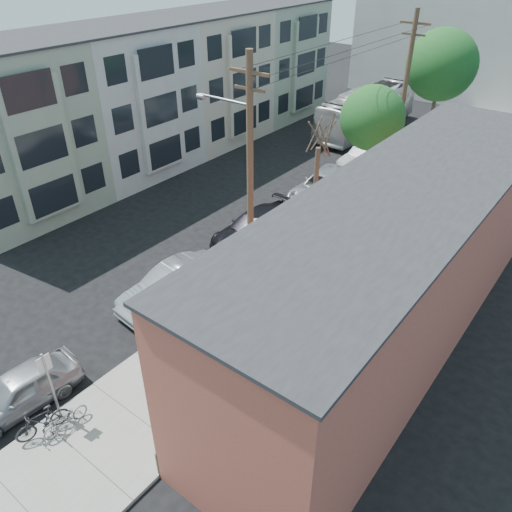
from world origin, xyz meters
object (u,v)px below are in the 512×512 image
Objects in this scene: car_0 at (19,391)px; car_1 at (174,286)px; car_3 at (326,188)px; patio_chair_a at (233,384)px; cyclist at (246,294)px; parking_meter_near at (193,300)px; parked_bike_a at (42,422)px; sign_post at (49,381)px; car_4 at (367,157)px; parked_bike_b at (65,419)px; car_2 at (256,228)px; bus at (367,111)px; tree_leafy_far at (441,65)px; patio_chair_b at (202,412)px; patron_green at (261,338)px; utility_pole_near at (249,173)px; patron_grey at (170,395)px; tree_leafy_mid at (372,118)px; tree_bare at (315,196)px; parking_meter_far at (305,222)px.

car_0 is 0.81× the size of car_1.
car_3 reaches higher than car_0.
cyclist is at bearing 116.33° from patio_chair_a.
parked_bike_a is at bearing -87.88° from parking_meter_near.
cyclist is 0.92× the size of parked_bike_a.
car_4 is (-1.93, 25.39, -1.01)m from sign_post.
car_1 is (-2.12, 6.93, 0.28)m from parked_bike_b.
bus is (-3.65, 19.30, 0.84)m from car_2.
patio_chair_b is at bearing -82.87° from tree_leafy_far.
patron_green is 0.27× the size of car_2.
car_4 is (0.00, 12.37, 0.02)m from car_2.
utility_pole_near is at bearing 112.85° from patio_chair_b.
tree_leafy_far is at bearing -176.29° from patron_grey.
patron_green is at bearing 1.07° from car_1.
cyclist is (-2.54, 3.91, 0.35)m from patio_chair_a.
cyclist is 5.83m from car_2.
tree_leafy_far is 4.42× the size of patron_grey.
tree_leafy_mid reaches higher than patio_chair_a.
bus is at bearing 158.08° from tree_leafy_far.
tree_bare is (0.45, 14.73, 0.82)m from sign_post.
patio_chair_b is (3.40, -12.01, -2.07)m from tree_bare.
car_1 is at bearing 102.84° from sign_post.
sign_post is 1.63× the size of parked_bike_a.
tree_leafy_far is 24.25m from patron_green.
car_0 is at bearing -59.71° from patron_grey.
utility_pole_near is 5.83× the size of parked_bike_a.
car_1 is at bearing 94.22° from car_0.
tree_leafy_far is (0.00, 9.62, 1.15)m from tree_leafy_mid.
tree_leafy_mid is 1.11× the size of car_3.
cyclist is (-2.54, 5.45, 0.35)m from patio_chair_b.
sign_post is at bearing -89.11° from parking_meter_near.
utility_pole_near is at bearing -91.18° from tree_leafy_far.
car_3 is at bearing 99.69° from utility_pole_near.
utility_pole_near reaches higher than patron_green.
tree_leafy_mid is at bearing -61.80° from bus.
patron_green is at bearing 79.28° from parked_bike_a.
parking_meter_far is 0.20× the size of car_3.
car_1 reaches higher than car_4.
car_2 is at bearing 123.47° from utility_pole_near.
parking_meter_near reaches higher than patio_chair_b.
patron_grey is 0.35× the size of car_2.
parking_meter_far is at bearing 48.63° from car_2.
cyclist is 1.01× the size of parked_bike_b.
tree_bare is 2.92× the size of parked_bike_a.
tree_leafy_far is at bearing -100.80° from cyclist.
parked_bike_a is 7.66m from car_1.
car_0 reaches higher than parked_bike_a.
parking_meter_far is at bearing 85.05° from car_1.
sign_post is 0.55× the size of car_1.
utility_pole_near reaches higher than tree_leafy_mid.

